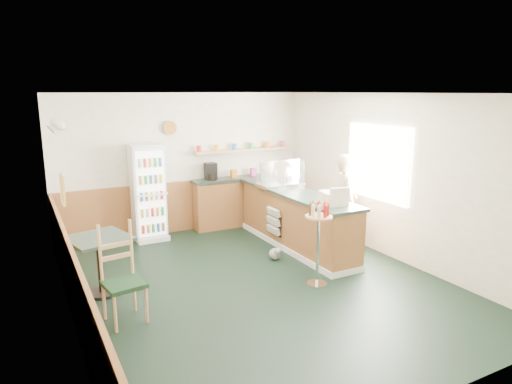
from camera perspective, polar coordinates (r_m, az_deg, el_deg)
ground at (r=6.75m, az=0.14°, el=-11.31°), size 6.00×6.00×0.00m
room_envelope at (r=6.85m, az=-4.42°, el=2.34°), size 5.04×6.02×2.72m
service_counter at (r=8.12m, az=5.01°, el=-3.76°), size 0.68×3.01×1.01m
back_counter at (r=9.47m, az=-1.47°, el=-0.82°), size 2.24×0.42×1.69m
drinks_fridge at (r=8.65m, az=-13.30°, el=-0.09°), size 0.59×0.52×1.79m
display_case at (r=8.40m, az=3.02°, el=2.31°), size 0.82×0.43×0.47m
cash_register at (r=7.14m, az=9.60°, el=-0.77°), size 0.42×0.43×0.20m
shopkeeper at (r=8.04m, az=11.11°, el=-1.29°), size 0.59×0.67×1.68m
condiment_stand at (r=6.49m, az=7.81°, el=-4.87°), size 0.38×0.38×1.20m
newspaper_rack at (r=8.08m, az=2.20°, el=-3.73°), size 0.09×0.40×0.48m
cafe_table at (r=6.54m, az=-18.96°, el=-7.36°), size 0.92×0.92×0.82m
cafe_chair at (r=5.79m, az=-16.47°, el=-9.31°), size 0.51×0.51×1.20m
dog_doorstop at (r=7.59m, az=2.42°, el=-7.70°), size 0.19×0.25×0.23m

